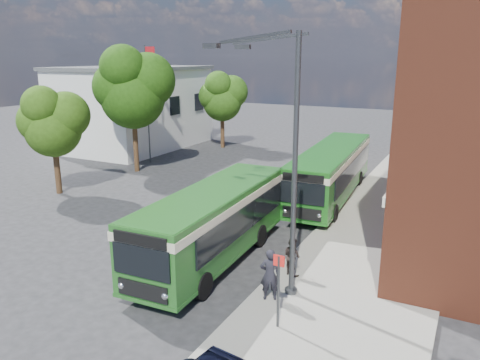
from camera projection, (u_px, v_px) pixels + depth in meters
The scene contains 14 objects.
ground at pixel (196, 249), 20.58m from camera, with size 120.00×120.00×0.00m, color #262629.
pavement at pixel (392, 218), 24.37m from camera, with size 6.00×48.00×0.15m, color gray.
kerb_line at pixel (335, 210), 25.73m from camera, with size 0.12×48.00×0.01m, color beige.
white_building at pixel (134, 107), 43.03m from camera, with size 9.40×13.40×7.30m.
flagpole at pixel (148, 100), 35.96m from camera, with size 0.95×0.10×9.00m.
street_lamp at pixel (285, 164), 15.50m from camera, with size 2.96×2.38×9.00m.
bus_stop_sign at pixel (278, 286), 14.12m from camera, with size 0.35×0.08×2.52m.
bus_front at pixel (214, 218), 19.09m from camera, with size 2.95×10.07×3.02m.
bus_rear at pixel (331, 168), 27.54m from camera, with size 3.34×12.47×3.02m.
pedestrian_a at pixel (270, 274), 15.86m from camera, with size 0.67×0.44×1.84m, color black.
pedestrian_b at pixel (292, 256), 17.72m from camera, with size 0.72×0.56×1.48m, color black.
tree_left at pixel (52, 121), 27.79m from camera, with size 3.91×3.72×6.61m.
tree_mid at pixel (132, 87), 32.83m from camera, with size 5.35×5.08×9.03m.
tree_right at pixel (222, 96), 42.10m from camera, with size 4.13×3.92×6.97m.
Camera 1 is at (10.38, -16.14, 8.26)m, focal length 35.00 mm.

